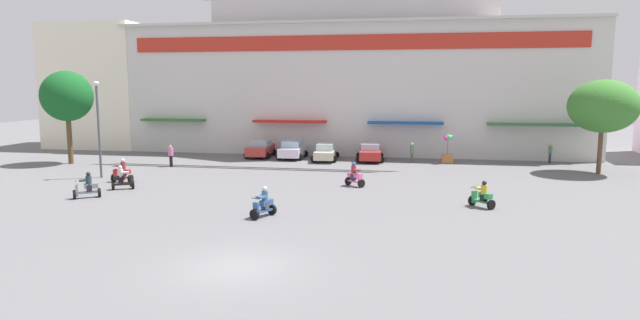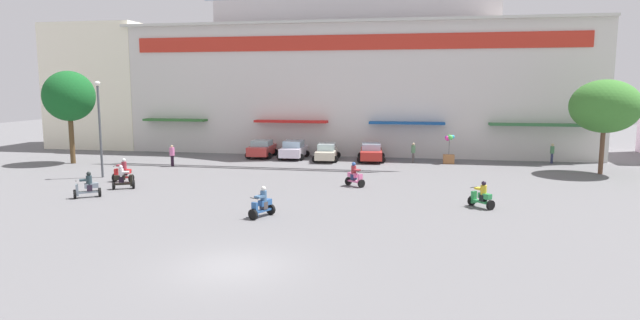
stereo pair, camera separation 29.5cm
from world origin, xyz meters
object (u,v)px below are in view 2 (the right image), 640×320
(parked_car_0, at_px, (262,149))
(pedestrian_0, at_px, (413,151))
(streetlamp_near, at_px, (100,122))
(scooter_rider_3, at_px, (123,172))
(plaza_tree_0, at_px, (69,96))
(parked_car_3, at_px, (371,152))
(parked_car_2, at_px, (327,152))
(pedestrian_2, at_px, (172,154))
(pedestrian_1, at_px, (552,152))
(balloon_vendor_cart, at_px, (449,151))
(parked_car_1, at_px, (294,150))
(scooter_rider_6, at_px, (88,187))
(scooter_rider_5, at_px, (262,204))
(scooter_rider_1, at_px, (123,179))
(plaza_tree_1, at_px, (605,106))
(scooter_rider_0, at_px, (355,176))
(scooter_rider_2, at_px, (482,197))

(parked_car_0, relative_size, pedestrian_0, 2.44)
(streetlamp_near, bearing_deg, pedestrian_0, 27.76)
(streetlamp_near, bearing_deg, scooter_rider_3, -28.84)
(plaza_tree_0, height_order, parked_car_3, plaza_tree_0)
(parked_car_2, distance_m, pedestrian_2, 12.79)
(pedestrian_1, relative_size, balloon_vendor_cart, 0.70)
(parked_car_1, bearing_deg, streetlamp_near, -132.88)
(parked_car_1, distance_m, pedestrian_2, 10.46)
(parked_car_1, distance_m, streetlamp_near, 16.39)
(parked_car_3, xyz_separation_m, scooter_rider_6, (-14.67, -17.82, -0.15))
(parked_car_3, xyz_separation_m, streetlamp_near, (-17.81, -11.53, 3.15))
(parked_car_0, distance_m, scooter_rider_5, 21.94)
(scooter_rider_1, xyz_separation_m, pedestrian_2, (-1.22, 9.17, 0.33))
(plaza_tree_1, bearing_deg, parked_car_3, 168.75)
(scooter_rider_5, height_order, pedestrian_2, pedestrian_2)
(scooter_rider_0, relative_size, scooter_rider_3, 0.98)
(parked_car_1, bearing_deg, parked_car_0, 172.35)
(parked_car_2, bearing_deg, parked_car_3, 4.60)
(parked_car_1, distance_m, parked_car_2, 3.11)
(parked_car_0, bearing_deg, parked_car_3, -3.87)
(pedestrian_2, bearing_deg, parked_car_2, 26.16)
(scooter_rider_1, relative_size, pedestrian_0, 0.90)
(parked_car_0, relative_size, scooter_rider_5, 2.68)
(balloon_vendor_cart, bearing_deg, pedestrian_1, 11.37)
(parked_car_1, distance_m, pedestrian_1, 21.67)
(scooter_rider_2, bearing_deg, pedestrian_1, 67.20)
(scooter_rider_1, xyz_separation_m, scooter_rider_3, (-1.36, 2.26, 0.02))
(scooter_rider_0, bearing_deg, parked_car_2, 108.81)
(plaza_tree_1, xyz_separation_m, parked_car_3, (-17.06, 3.39, -4.14))
(parked_car_1, bearing_deg, pedestrian_1, 3.04)
(scooter_rider_3, distance_m, scooter_rider_6, 5.03)
(scooter_rider_3, bearing_deg, parked_car_0, 67.71)
(plaza_tree_1, bearing_deg, parked_car_2, 171.58)
(scooter_rider_1, height_order, balloon_vendor_cart, balloon_vendor_cart)
(scooter_rider_1, xyz_separation_m, balloon_vendor_cart, (20.47, 14.84, 0.42))
(parked_car_2, relative_size, streetlamp_near, 0.68)
(scooter_rider_2, bearing_deg, parked_car_2, 125.01)
(parked_car_0, distance_m, pedestrian_1, 24.67)
(parked_car_3, distance_m, scooter_rider_5, 20.59)
(plaza_tree_1, height_order, scooter_rider_1, plaza_tree_1)
(parked_car_0, height_order, pedestrian_0, pedestrian_0)
(scooter_rider_5, bearing_deg, scooter_rider_2, 20.63)
(parked_car_2, relative_size, parked_car_3, 1.06)
(parked_car_3, height_order, scooter_rider_1, parked_car_3)
(scooter_rider_5, height_order, streetlamp_near, streetlamp_near)
(scooter_rider_3, bearing_deg, scooter_rider_6, -81.50)
(scooter_rider_6, bearing_deg, scooter_rider_2, 4.10)
(parked_car_1, relative_size, scooter_rider_0, 2.48)
(parked_car_3, xyz_separation_m, scooter_rider_3, (-15.42, -12.85, -0.11))
(scooter_rider_3, bearing_deg, parked_car_3, 39.81)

